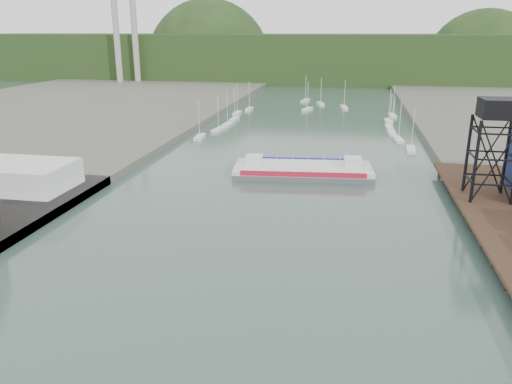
% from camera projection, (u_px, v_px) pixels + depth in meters
% --- Properties ---
extents(white_shed, '(18.00, 12.00, 4.50)m').
position_uv_depth(white_shed, '(19.00, 176.00, 87.37)').
color(white_shed, silver).
rests_on(white_shed, west_quay).
extents(lift_tower, '(6.50, 6.50, 16.00)m').
position_uv_depth(lift_tower, '(498.00, 115.00, 77.26)').
color(lift_tower, black).
rests_on(lift_tower, east_pier).
extents(marina_sailboats, '(57.71, 92.65, 0.90)m').
position_uv_depth(marina_sailboats, '(311.00, 119.00, 163.35)').
color(marina_sailboats, silver).
rests_on(marina_sailboats, ground).
extents(smokestacks, '(11.20, 8.20, 60.00)m').
position_uv_depth(smokestacks, '(125.00, 27.00, 260.82)').
color(smokestacks, '#9A9A95').
rests_on(smokestacks, ground).
extents(distant_hills, '(500.00, 120.00, 80.00)m').
position_uv_depth(distant_hills, '(327.00, 60.00, 313.21)').
color(distant_hills, '#1D3116').
rests_on(distant_hills, ground).
extents(chain_ferry, '(28.54, 13.67, 3.97)m').
position_uv_depth(chain_ferry, '(303.00, 170.00, 101.20)').
color(chain_ferry, '#505053').
rests_on(chain_ferry, ground).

